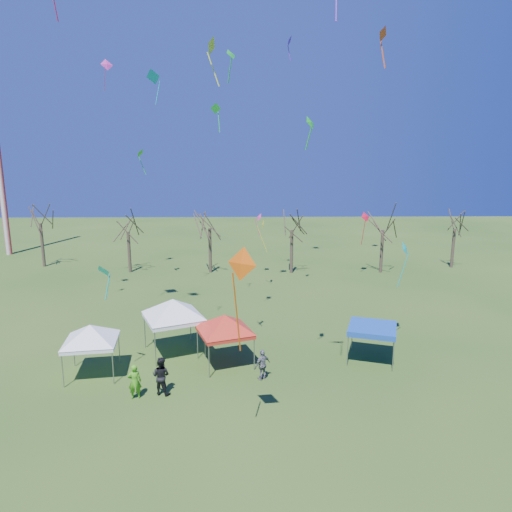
{
  "coord_description": "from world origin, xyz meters",
  "views": [
    {
      "loc": [
        1.43,
        -21.82,
        11.65
      ],
      "look_at": [
        1.94,
        3.0,
        6.31
      ],
      "focal_mm": 32.0,
      "sensor_mm": 36.0,
      "label": 1
    }
  ],
  "objects": [
    {
      "name": "kite_22",
      "position": [
        2.81,
        17.77,
        5.9
      ],
      "size": [
        0.95,
        0.94,
        3.07
      ],
      "rotation": [
        0.0,
        0.0,
        4.76
      ],
      "color": "yellow",
      "rests_on": "ground"
    },
    {
      "name": "kite_5",
      "position": [
        1.21,
        -5.36,
        7.76
      ],
      "size": [
        1.28,
        1.05,
        4.24
      ],
      "rotation": [
        0.0,
        0.0,
        5.68
      ],
      "color": "#D6520B",
      "rests_on": "ground"
    },
    {
      "name": "kite_13",
      "position": [
        -7.99,
        19.71,
        12.06
      ],
      "size": [
        0.8,
        1.04,
        2.34
      ],
      "rotation": [
        0.0,
        0.0,
        4.5
      ],
      "color": "green",
      "rests_on": "ground"
    },
    {
      "name": "kite_1",
      "position": [
        -5.93,
        1.09,
        5.96
      ],
      "size": [
        1.02,
        0.93,
        1.86
      ],
      "rotation": [
        0.0,
        0.0,
        2.58
      ],
      "color": "#0CB49B",
      "rests_on": "ground"
    },
    {
      "name": "kite_24",
      "position": [
        -0.74,
        12.06,
        15.05
      ],
      "size": [
        0.83,
        0.54,
        2.05
      ],
      "rotation": [
        0.0,
        0.0,
        3.42
      ],
      "color": "green",
      "rests_on": "ground"
    },
    {
      "name": "kite_15",
      "position": [
        4.47,
        12.72,
        19.72
      ],
      "size": [
        0.53,
        0.87,
        1.7
      ],
      "rotation": [
        0.0,
        0.0,
        4.5
      ],
      "color": "#6A1BC0",
      "rests_on": "ground"
    },
    {
      "name": "person_dark",
      "position": [
        -2.9,
        -0.69,
        0.98
      ],
      "size": [
        1.13,
        0.99,
        1.96
      ],
      "primitive_type": "imported",
      "rotation": [
        0.0,
        0.0,
        2.84
      ],
      "color": "black",
      "rests_on": "ground"
    },
    {
      "name": "person_grey",
      "position": [
        2.24,
        0.74,
        0.85
      ],
      "size": [
        1.04,
        0.93,
        1.69
      ],
      "primitive_type": "imported",
      "rotation": [
        0.0,
        0.0,
        3.8
      ],
      "color": "slate",
      "rests_on": "ground"
    },
    {
      "name": "kite_17",
      "position": [
        11.2,
        5.52,
        6.14
      ],
      "size": [
        0.86,
        1.02,
        2.87
      ],
      "rotation": [
        0.0,
        0.0,
        1.02
      ],
      "color": "#0BAB9D",
      "rests_on": "ground"
    },
    {
      "name": "kite_18",
      "position": [
        0.57,
        6.34,
        17.48
      ],
      "size": [
        0.88,
        0.92,
        1.94
      ],
      "rotation": [
        0.0,
        0.0,
        0.91
      ],
      "color": "#179B22",
      "rests_on": "ground"
    },
    {
      "name": "tent_white_mid",
      "position": [
        -3.01,
        4.32,
        3.18
      ],
      "size": [
        4.16,
        4.16,
        3.94
      ],
      "rotation": [
        0.0,
        0.0,
        0.41
      ],
      "color": "gray",
      "rests_on": "ground"
    },
    {
      "name": "tree_1",
      "position": [
        -10.77,
        24.65,
        5.79
      ],
      "size": [
        3.42,
        3.42,
        7.54
      ],
      "color": "#3D2D21",
      "rests_on": "ground"
    },
    {
      "name": "tree_2",
      "position": [
        -2.37,
        24.38,
        6.29
      ],
      "size": [
        3.71,
        3.71,
        8.18
      ],
      "color": "#3D2D21",
      "rests_on": "ground"
    },
    {
      "name": "kite_9",
      "position": [
        7.57,
        0.19,
        17.07
      ],
      "size": [
        0.67,
        0.72,
        1.81
      ],
      "rotation": [
        0.0,
        0.0,
        4.0
      ],
      "color": "#FE550D",
      "rests_on": "ground"
    },
    {
      "name": "kite_19",
      "position": [
        2.6,
        22.57,
        5.95
      ],
      "size": [
        0.81,
        1.01,
        2.4
      ],
      "rotation": [
        0.0,
        0.0,
        5.1
      ],
      "color": "#DA3083",
      "rests_on": "ground"
    },
    {
      "name": "tree_3",
      "position": [
        6.03,
        24.04,
        6.08
      ],
      "size": [
        3.59,
        3.59,
        7.91
      ],
      "color": "#3D2D21",
      "rests_on": "ground"
    },
    {
      "name": "tree_5",
      "position": [
        23.72,
        26.07,
        5.73
      ],
      "size": [
        3.39,
        3.39,
        7.46
      ],
      "color": "#3D2D21",
      "rests_on": "ground"
    },
    {
      "name": "tent_red",
      "position": [
        0.15,
        2.63,
        2.8
      ],
      "size": [
        3.7,
        3.7,
        3.47
      ],
      "rotation": [
        0.0,
        0.0,
        0.34
      ],
      "color": "gray",
      "rests_on": "ground"
    },
    {
      "name": "tent_white_west",
      "position": [
        -7.02,
        1.47,
        2.7
      ],
      "size": [
        3.75,
        3.75,
        3.34
      ],
      "rotation": [
        0.0,
        0.0,
        0.14
      ],
      "color": "gray",
      "rests_on": "ground"
    },
    {
      "name": "kite_11",
      "position": [
        -5.59,
        14.88,
        17.68
      ],
      "size": [
        1.37,
        1.1,
        2.65
      ],
      "rotation": [
        0.0,
        0.0,
        2.72
      ],
      "color": "#0B9FAD",
      "rests_on": "ground"
    },
    {
      "name": "kite_25",
      "position": [
        4.41,
        0.09,
        13.24
      ],
      "size": [
        0.72,
        0.81,
        1.58
      ],
      "rotation": [
        0.0,
        0.0,
        0.98
      ],
      "color": "#18A11B",
      "rests_on": "ground"
    },
    {
      "name": "tree_0",
      "position": [
        -20.85,
        27.38,
        6.49
      ],
      "size": [
        3.83,
        3.83,
        8.44
      ],
      "color": "#3D2D21",
      "rests_on": "ground"
    },
    {
      "name": "tree_4",
      "position": [
        15.36,
        24.0,
        6.06
      ],
      "size": [
        3.58,
        3.58,
        7.89
      ],
      "color": "#3D2D21",
      "rests_on": "ground"
    },
    {
      "name": "kite_2",
      "position": [
        -10.79,
        20.96,
        19.65
      ],
      "size": [
        1.21,
        1.06,
        2.76
      ],
      "rotation": [
        0.0,
        0.0,
        0.61
      ],
      "color": "#CF2E96",
      "rests_on": "ground"
    },
    {
      "name": "ground",
      "position": [
        0.0,
        0.0,
        0.0
      ],
      "size": [
        140.0,
        140.0,
        0.0
      ],
      "primitive_type": "plane",
      "color": "#294D19",
      "rests_on": "ground"
    },
    {
      "name": "kite_27",
      "position": [
        -0.19,
        0.78,
        16.69
      ],
      "size": [
        0.64,
        0.94,
        2.21
      ],
      "rotation": [
        0.0,
        0.0,
        4.45
      ],
      "color": "#DAEC18",
      "rests_on": "ground"
    },
    {
      "name": "person_green",
      "position": [
        -4.12,
        -1.09,
        0.89
      ],
      "size": [
        0.73,
        0.57,
        1.78
      ],
      "primitive_type": "imported",
      "rotation": [
        0.0,
        0.0,
        3.38
      ],
      "color": "#46A61A",
      "rests_on": "ground"
    },
    {
      "name": "tent_blue",
      "position": [
        8.72,
        3.07,
        1.93
      ],
      "size": [
        3.37,
        3.37,
        2.1
      ],
      "rotation": [
        0.0,
        0.0,
        -0.32
      ],
      "color": "gray",
      "rests_on": "ground"
    },
    {
      "name": "kite_12",
      "position": [
        13.15,
        22.66,
        5.94
      ],
      "size": [
        1.22,
        1.06,
        3.33
      ],
      "rotation": [
        0.0,
        0.0,
        0.53
      ],
      "color": "red",
      "rests_on": "ground"
    }
  ]
}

